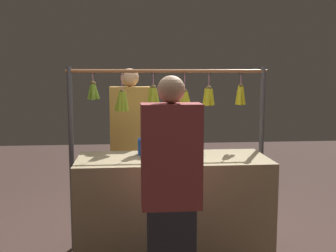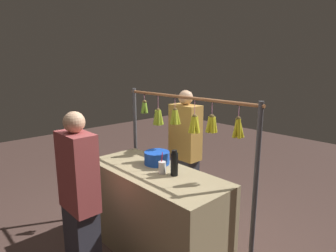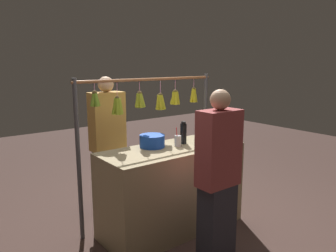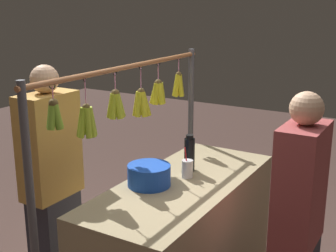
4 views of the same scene
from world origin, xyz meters
The scene contains 7 objects.
market_counter centered at (0.00, 0.00, 0.46)m, with size 1.55×0.65×0.92m, color tan.
display_rack centered at (0.01, -0.40, 1.20)m, with size 1.80×0.13×1.66m.
water_bottle centered at (-0.21, -0.06, 1.04)m, with size 0.07×0.07×0.25m.
blue_bucket centered at (0.15, -0.15, 0.98)m, with size 0.27×0.27×0.13m, color blue.
drink_cup centered at (-0.09, -0.01, 0.98)m, with size 0.07×0.07×0.21m.
vendor_person centered at (0.34, -0.79, 0.81)m, with size 0.39×0.21×1.65m.
customer_person centered at (0.09, 0.76, 0.79)m, with size 0.38×0.20×1.59m.
Camera 2 is at (-2.03, 1.71, 1.95)m, focal length 30.33 mm.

